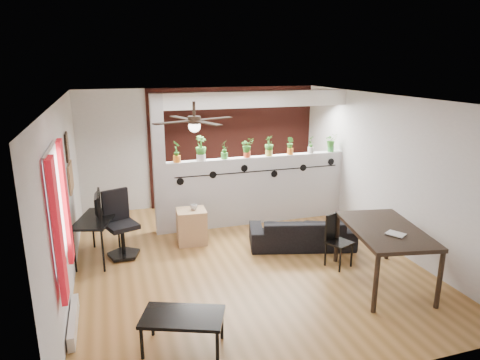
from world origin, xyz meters
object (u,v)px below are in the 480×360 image
object	(u,v)px
potted_plant_2	(224,149)
cup	(194,207)
folding_chair	(336,235)
sofa	(302,233)
ceiling_fan	(194,122)
computer_desk	(96,222)
potted_plant_6	(311,144)
potted_plant_7	(331,142)
office_chair	(120,228)
potted_plant_3	(247,147)
potted_plant_5	(290,145)
cube_shelf	(192,226)
potted_plant_4	(269,145)
coffee_table	(183,319)
potted_plant_1	(201,148)
potted_plant_0	(177,151)
dining_table	(385,234)

from	to	relation	value
potted_plant_2	cup	xyz separation A→B (m)	(-0.74, -0.62, -0.88)
folding_chair	sofa	bearing A→B (deg)	103.21
sofa	folding_chair	world-z (taller)	folding_chair
ceiling_fan	computer_desk	xyz separation A→B (m)	(-1.45, 0.99, -1.67)
potted_plant_6	potted_plant_7	distance (m)	0.45
computer_desk	office_chair	bearing A→B (deg)	3.43
office_chair	potted_plant_3	bearing A→B (deg)	17.77
potted_plant_3	cup	world-z (taller)	potted_plant_3
potted_plant_5	cube_shelf	xyz separation A→B (m)	(-2.14, -0.62, -1.23)
ceiling_fan	potted_plant_2	world-z (taller)	ceiling_fan
potted_plant_6	folding_chair	size ratio (longest dim) A/B	0.42
cup	potted_plant_2	bearing A→B (deg)	40.11
ceiling_fan	sofa	distance (m)	2.87
potted_plant_2	potted_plant_4	world-z (taller)	potted_plant_4
ceiling_fan	potted_plant_5	xyz separation A→B (m)	(2.28, 1.80, -0.77)
coffee_table	ceiling_fan	bearing A→B (deg)	72.43
potted_plant_6	cup	xyz separation A→B (m)	(-2.54, -0.62, -0.87)
office_chair	potted_plant_2	bearing A→B (deg)	21.43
potted_plant_1	sofa	bearing A→B (deg)	-42.47
potted_plant_5	coffee_table	distance (m)	4.63
potted_plant_4	potted_plant_7	world-z (taller)	potted_plant_4
potted_plant_5	potted_plant_6	bearing A→B (deg)	0.00
sofa	coffee_table	world-z (taller)	sofa
potted_plant_0	potted_plant_6	size ratio (longest dim) A/B	1.12
sofa	dining_table	distance (m)	1.70
ceiling_fan	cube_shelf	size ratio (longest dim) A/B	1.93
potted_plant_2	cube_shelf	bearing A→B (deg)	-141.73
potted_plant_3	potted_plant_4	xyz separation A→B (m)	(0.45, -0.00, 0.01)
potted_plant_4	potted_plant_5	size ratio (longest dim) A/B	1.12
cube_shelf	dining_table	xyz separation A→B (m)	(2.36, -2.24, 0.45)
potted_plant_5	folding_chair	size ratio (longest dim) A/B	0.43
computer_desk	potted_plant_1	bearing A→B (deg)	22.83
potted_plant_5	potted_plant_4	bearing A→B (deg)	180.00
potted_plant_4	cup	world-z (taller)	potted_plant_4
office_chair	computer_desk	bearing A→B (deg)	-176.57
potted_plant_1	potted_plant_5	bearing A→B (deg)	-0.00
sofa	computer_desk	world-z (taller)	computer_desk
office_chair	potted_plant_4	bearing A→B (deg)	15.14
potted_plant_4	folding_chair	size ratio (longest dim) A/B	0.48
sofa	potted_plant_5	bearing A→B (deg)	-88.77
cube_shelf	potted_plant_6	bearing A→B (deg)	17.37
coffee_table	potted_plant_7	bearing A→B (deg)	43.19
potted_plant_0	folding_chair	distance (m)	3.20
cup	office_chair	distance (m)	1.29
potted_plant_0	potted_plant_4	size ratio (longest dim) A/B	1.00
potted_plant_3	folding_chair	distance (m)	2.51
cup	potted_plant_7	bearing A→B (deg)	11.73
cube_shelf	coffee_table	xyz separation A→B (m)	(-0.67, -2.86, 0.07)
cube_shelf	office_chair	xyz separation A→B (m)	(-1.22, -0.16, 0.17)
potted_plant_4	dining_table	bearing A→B (deg)	-76.83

